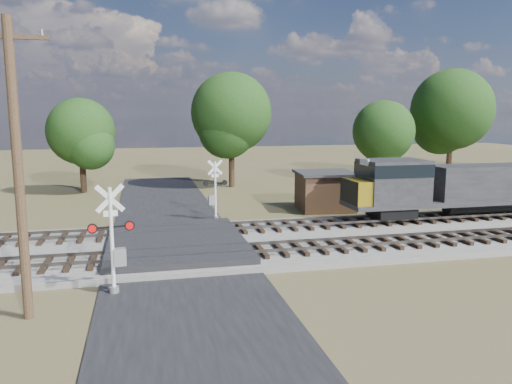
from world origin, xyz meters
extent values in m
plane|color=#494927|center=(0.00, 0.00, 0.00)|extent=(160.00, 160.00, 0.00)
cube|color=gray|center=(10.00, 0.50, 0.15)|extent=(140.00, 10.00, 0.30)
cube|color=black|center=(0.00, 0.00, 0.04)|extent=(7.00, 60.00, 0.08)
cube|color=#262628|center=(0.00, 0.50, 0.32)|extent=(7.00, 9.00, 0.62)
cube|color=black|center=(2.00, -2.00, 0.39)|extent=(44.00, 2.60, 0.18)
cube|color=#514C46|center=(10.00, -2.72, 0.55)|extent=(140.00, 0.08, 0.15)
cube|color=#514C46|center=(10.00, -1.28, 0.55)|extent=(140.00, 0.08, 0.15)
cube|color=black|center=(2.00, 3.00, 0.39)|extent=(44.00, 2.60, 0.18)
cube|color=#514C46|center=(10.00, 2.28, 0.55)|extent=(140.00, 0.08, 0.15)
cube|color=#514C46|center=(10.00, 3.72, 0.55)|extent=(140.00, 0.08, 0.15)
cylinder|color=silver|center=(-2.88, -5.60, 2.15)|extent=(0.15, 0.15, 4.31)
cylinder|color=gray|center=(-2.88, -5.60, 0.16)|extent=(0.39, 0.39, 0.32)
cube|color=silver|center=(-2.88, -5.60, 3.88)|extent=(1.12, 0.21, 1.13)
cube|color=silver|center=(-2.88, -5.60, 3.88)|extent=(1.12, 0.21, 1.13)
cube|color=silver|center=(-2.88, -5.60, 3.28)|extent=(0.54, 0.11, 0.24)
cube|color=black|center=(-2.88, -5.60, 2.75)|extent=(1.71, 0.32, 0.06)
cylinder|color=red|center=(-3.57, -5.70, 2.75)|extent=(0.40, 0.16, 0.39)
cylinder|color=red|center=(-2.18, -5.50, 2.75)|extent=(0.40, 0.16, 0.39)
cube|color=gray|center=(-2.61, -5.56, 1.51)|extent=(0.53, 0.39, 0.70)
cylinder|color=silver|center=(3.09, 7.32, 1.99)|extent=(0.14, 0.14, 3.97)
cylinder|color=gray|center=(3.09, 7.32, 0.15)|extent=(0.36, 0.36, 0.30)
cube|color=silver|center=(3.09, 7.32, 3.57)|extent=(1.04, 0.15, 1.04)
cube|color=silver|center=(3.09, 7.32, 3.57)|extent=(1.04, 0.15, 1.04)
cube|color=silver|center=(3.09, 7.32, 3.03)|extent=(0.50, 0.08, 0.22)
cube|color=black|center=(3.09, 7.32, 2.53)|extent=(1.59, 0.23, 0.06)
cylinder|color=red|center=(3.73, 7.39, 2.53)|extent=(0.37, 0.14, 0.36)
cylinder|color=red|center=(2.45, 7.25, 2.53)|extent=(0.37, 0.14, 0.36)
cube|color=gray|center=(2.84, 7.29, 1.39)|extent=(0.48, 0.34, 0.65)
cylinder|color=#3A261A|center=(-5.69, -7.34, 5.12)|extent=(0.34, 0.34, 10.25)
cube|color=#3A261A|center=(-5.69, -7.34, 9.57)|extent=(2.51, 0.19, 0.14)
cube|color=#49341F|center=(11.55, 9.19, 1.33)|extent=(4.14, 4.14, 2.65)
cube|color=#2A2A2D|center=(11.55, 9.19, 2.75)|extent=(4.56, 4.56, 0.19)
cylinder|color=black|center=(-6.85, 21.73, 2.12)|extent=(0.56, 0.56, 4.24)
sphere|color=#173410|center=(-6.85, 21.73, 5.51)|extent=(5.94, 5.94, 5.94)
cylinder|color=black|center=(6.87, 22.25, 2.76)|extent=(0.56, 0.56, 5.51)
sphere|color=#173410|center=(6.87, 22.25, 7.17)|extent=(7.72, 7.72, 7.72)
cylinder|color=black|center=(20.83, 18.36, 2.09)|extent=(0.56, 0.56, 4.17)
sphere|color=#173410|center=(20.83, 18.36, 5.43)|extent=(5.84, 5.84, 5.84)
cylinder|color=black|center=(28.76, 19.46, 2.88)|extent=(0.56, 0.56, 5.75)
sphere|color=#173410|center=(28.76, 19.46, 7.48)|extent=(8.06, 8.06, 8.06)
camera|label=1|loc=(-1.61, -25.33, 7.13)|focal=35.00mm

